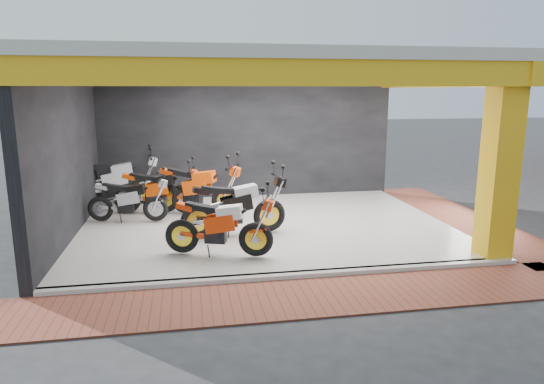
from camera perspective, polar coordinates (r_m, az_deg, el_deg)
The scene contains 17 objects.
ground at distance 9.05m, azimuth 1.22°, elevation -7.74°, with size 80.00×80.00×0.00m, color #2D2D30.
showroom_floor at distance 10.91m, azimuth -0.83°, elevation -4.00°, with size 8.00×6.00×0.10m, color silver.
showroom_ceiling at distance 10.50m, azimuth -0.89°, elevation 14.96°, with size 8.40×6.40×0.20m, color beige.
back_wall at distance 13.62m, azimuth -2.96°, elevation 6.47°, with size 8.20×0.20×3.50m, color black.
left_wall at distance 10.71m, azimuth -23.11°, elevation 4.03°, with size 0.20×6.20×3.50m, color black.
corner_column at distance 9.43m, azimuth 25.23°, elevation 2.89°, with size 0.50×0.50×3.50m, color gold.
header_beam_front at distance 7.55m, azimuth 2.86°, elevation 13.84°, with size 8.40×0.30×0.40m, color gold.
header_beam_right at distance 11.81m, azimuth 19.15°, elevation 12.53°, with size 0.30×6.40×0.40m, color gold.
floor_kerb at distance 8.10m, azimuth 2.65°, elevation -9.80°, with size 8.00×0.20×0.10m, color silver.
paver_front at distance 7.41m, azimuth 4.00°, elevation -12.24°, with size 9.00×1.40×0.03m, color brown.
paver_right at distance 12.58m, azimuth 21.32°, elevation -2.83°, with size 1.40×7.00×0.03m, color brown.
moto_hero at distance 8.58m, azimuth -1.93°, elevation -3.64°, with size 2.11×0.78×1.29m, color red, non-canonical shape.
moto_row_a at distance 10.07m, azimuth -0.32°, elevation -0.90°, with size 2.32×0.86×1.42m, color black, non-canonical shape.
moto_row_b at distance 11.22m, azimuth -13.61°, elevation -0.53°, with size 1.93×0.71×1.18m, color #9EA0A5, non-canonical shape.
moto_row_c at distance 11.33m, azimuth -5.49°, elevation 0.61°, with size 2.40×0.89×1.46m, color #F84C0A, non-canonical shape.
moto_row_d at distance 11.78m, azimuth -10.26°, elevation 0.54°, with size 2.15×0.80×1.31m, color #E34709, non-canonical shape.
moto_row_e at distance 13.07m, azimuth -14.85°, elevation 1.82°, with size 2.42×0.90×1.48m, color #ACAFB4, non-canonical shape.
Camera 1 is at (-1.68, -8.35, 3.05)m, focal length 32.00 mm.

